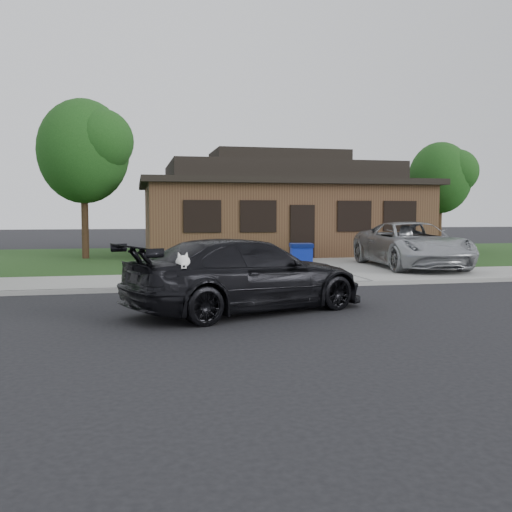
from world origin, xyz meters
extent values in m
plane|color=black|center=(0.00, 0.00, 0.00)|extent=(120.00, 120.00, 0.00)
cube|color=gray|center=(0.00, 5.00, 0.06)|extent=(60.00, 3.00, 0.12)
cube|color=gray|center=(0.00, 3.50, 0.06)|extent=(60.00, 0.12, 0.12)
cube|color=#193814|center=(0.00, 13.00, 0.07)|extent=(60.00, 13.00, 0.13)
cube|color=gray|center=(6.00, 10.00, 0.07)|extent=(4.50, 13.00, 0.14)
imported|color=black|center=(-0.38, 0.21, 0.73)|extent=(5.42, 3.72, 1.46)
ellipsoid|color=white|center=(-1.75, -0.75, 1.00)|extent=(0.34, 0.40, 0.30)
sphere|color=white|center=(-1.75, -0.98, 1.10)|extent=(0.26, 0.26, 0.26)
cube|color=white|center=(-1.75, -1.10, 1.06)|extent=(0.09, 0.12, 0.08)
sphere|color=black|center=(-1.75, -1.16, 1.06)|extent=(0.04, 0.04, 0.04)
cone|color=white|center=(-1.82, -0.93, 1.24)|extent=(0.11, 0.11, 0.14)
cone|color=white|center=(-1.68, -0.93, 1.24)|extent=(0.11, 0.11, 0.14)
imported|color=#A5A8AC|center=(6.52, 6.68, 0.90)|extent=(2.89, 5.64, 1.52)
cube|color=#0E249F|center=(1.87, 3.99, 0.58)|extent=(0.64, 0.64, 0.91)
cube|color=#071453|center=(1.87, 3.99, 1.08)|extent=(0.70, 0.70, 0.10)
cylinder|color=black|center=(1.67, 3.71, 0.19)|extent=(0.07, 0.15, 0.14)
cylinder|color=black|center=(2.07, 3.71, 0.19)|extent=(0.07, 0.15, 0.14)
cube|color=#422B1C|center=(4.00, 15.00, 1.63)|extent=(12.00, 8.00, 3.00)
cube|color=black|center=(4.00, 15.00, 3.25)|extent=(12.60, 8.60, 0.25)
cube|color=black|center=(4.00, 15.00, 3.78)|extent=(10.00, 6.50, 0.80)
cube|color=black|center=(4.00, 15.00, 4.48)|extent=(6.00, 3.50, 0.60)
cube|color=black|center=(4.00, 10.97, 1.23)|extent=(1.00, 0.06, 2.10)
cube|color=black|center=(0.00, 10.97, 1.83)|extent=(1.30, 0.05, 1.10)
cube|color=black|center=(2.20, 10.97, 1.83)|extent=(1.30, 0.05, 1.10)
cube|color=black|center=(6.20, 10.97, 1.83)|extent=(1.30, 0.05, 1.10)
cube|color=black|center=(8.20, 10.97, 1.83)|extent=(1.30, 0.05, 1.10)
cylinder|color=#332114|center=(-4.50, 13.00, 1.37)|extent=(0.28, 0.28, 2.48)
ellipsoid|color=#143811|center=(-4.50, 13.00, 4.41)|extent=(3.60, 3.60, 4.14)
sphere|color=#26591E|center=(-3.78, 12.46, 4.77)|extent=(2.52, 2.52, 2.52)
cylinder|color=#332114|center=(12.00, 14.50, 1.14)|extent=(0.28, 0.28, 2.03)
ellipsoid|color=#143811|center=(12.00, 14.50, 3.65)|extent=(3.00, 3.00, 3.45)
sphere|color=#26591E|center=(12.60, 14.05, 3.95)|extent=(2.10, 2.10, 2.10)
camera|label=1|loc=(-2.57, -10.87, 1.97)|focal=40.00mm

